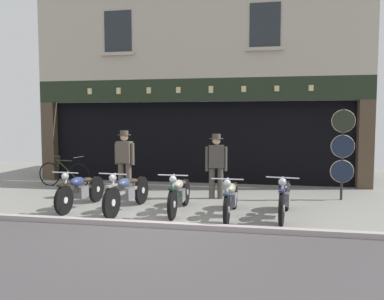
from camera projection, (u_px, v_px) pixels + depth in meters
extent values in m
cube|color=gray|center=(195.00, 185.00, 11.95)|extent=(22.52, 10.00, 0.08)
cube|color=#A99D9B|center=(150.00, 226.00, 7.12)|extent=(22.52, 0.16, 0.18)
cube|color=black|center=(206.00, 140.00, 14.11)|extent=(9.68, 4.00, 2.60)
cube|color=#4C3D2D|center=(50.00, 141.00, 12.93)|extent=(0.44, 0.36, 2.60)
cube|color=#4C3D2D|center=(365.00, 144.00, 11.13)|extent=(0.44, 0.36, 2.60)
cube|color=#23282D|center=(198.00, 138.00, 12.38)|extent=(9.26, 0.03, 2.18)
cube|color=black|center=(196.00, 90.00, 11.85)|extent=(10.52, 0.24, 0.70)
cube|color=#DBC684|center=(90.00, 91.00, 12.33)|extent=(0.14, 0.03, 0.19)
cube|color=#DBC684|center=(119.00, 91.00, 12.16)|extent=(0.14, 0.03, 0.20)
cube|color=#DBC684|center=(149.00, 90.00, 11.98)|extent=(0.14, 0.03, 0.19)
cube|color=#DBC684|center=(178.00, 90.00, 11.81)|extent=(0.14, 0.03, 0.18)
cube|color=#DBC684|center=(211.00, 89.00, 11.62)|extent=(0.14, 0.03, 0.21)
cube|color=#DBC684|center=(244.00, 89.00, 11.45)|extent=(0.14, 0.03, 0.18)
cube|color=#DBC684|center=(277.00, 88.00, 11.27)|extent=(0.14, 0.03, 0.17)
cube|color=#DBC684|center=(311.00, 88.00, 11.10)|extent=(0.14, 0.03, 0.17)
cube|color=#B6AB99|center=(196.00, 30.00, 11.78)|extent=(10.52, 0.40, 3.03)
cube|color=#23282D|center=(118.00, 32.00, 12.02)|extent=(0.90, 0.02, 1.30)
cube|color=#B6AB99|center=(118.00, 54.00, 12.03)|extent=(1.10, 0.12, 0.10)
cube|color=#23282D|center=(265.00, 25.00, 11.20)|extent=(0.90, 0.02, 1.30)
cube|color=#B6AB99|center=(265.00, 49.00, 11.22)|extent=(1.10, 0.12, 0.10)
cylinder|color=black|center=(64.00, 200.00, 8.02)|extent=(0.12, 0.63, 0.63)
cylinder|color=silver|center=(64.00, 200.00, 8.02)|extent=(0.11, 0.15, 0.14)
cylinder|color=black|center=(96.00, 189.00, 9.33)|extent=(0.13, 0.63, 0.63)
cylinder|color=silver|center=(96.00, 189.00, 9.33)|extent=(0.12, 0.15, 0.14)
cube|color=black|center=(81.00, 189.00, 8.67)|extent=(0.18, 1.25, 0.07)
cube|color=slate|center=(81.00, 192.00, 8.67)|extent=(0.23, 0.34, 0.26)
ellipsoid|color=navy|center=(77.00, 181.00, 8.50)|extent=(0.26, 0.48, 0.20)
ellipsoid|color=#38281E|center=(87.00, 180.00, 8.89)|extent=(0.22, 0.32, 0.10)
cube|color=black|center=(64.00, 185.00, 8.00)|extent=(0.13, 0.37, 0.04)
sphere|color=silver|center=(65.00, 176.00, 8.04)|extent=(0.15, 0.15, 0.15)
cylinder|color=silver|center=(65.00, 173.00, 8.04)|extent=(0.62, 0.08, 0.02)
cylinder|color=silver|center=(65.00, 186.00, 8.04)|extent=(0.06, 0.29, 0.60)
cylinder|color=black|center=(112.00, 203.00, 7.71)|extent=(0.15, 0.66, 0.66)
cylinder|color=silver|center=(112.00, 203.00, 7.71)|extent=(0.12, 0.16, 0.14)
cylinder|color=black|center=(141.00, 190.00, 9.09)|extent=(0.16, 0.66, 0.66)
cylinder|color=silver|center=(141.00, 190.00, 9.09)|extent=(0.13, 0.16, 0.14)
cube|color=gray|center=(128.00, 191.00, 8.39)|extent=(0.22, 1.33, 0.07)
cube|color=slate|center=(128.00, 194.00, 8.39)|extent=(0.24, 0.34, 0.26)
ellipsoid|color=#324363|center=(124.00, 183.00, 8.21)|extent=(0.27, 0.48, 0.20)
ellipsoid|color=#38281E|center=(133.00, 181.00, 8.62)|extent=(0.23, 0.32, 0.10)
cube|color=gray|center=(111.00, 186.00, 7.68)|extent=(0.14, 0.37, 0.04)
sphere|color=silver|center=(113.00, 178.00, 7.73)|extent=(0.15, 0.15, 0.15)
cylinder|color=silver|center=(113.00, 174.00, 7.72)|extent=(0.62, 0.10, 0.02)
cylinder|color=silver|center=(112.00, 188.00, 7.72)|extent=(0.07, 0.30, 0.60)
cylinder|color=black|center=(172.00, 204.00, 7.64)|extent=(0.07, 0.62, 0.62)
cylinder|color=silver|center=(172.00, 204.00, 7.64)|extent=(0.10, 0.14, 0.14)
cylinder|color=black|center=(186.00, 192.00, 8.94)|extent=(0.08, 0.62, 0.62)
cylinder|color=silver|center=(186.00, 192.00, 8.94)|extent=(0.11, 0.14, 0.14)
cube|color=#123421|center=(180.00, 192.00, 8.28)|extent=(0.08, 1.22, 0.07)
cube|color=slate|center=(180.00, 195.00, 8.28)|extent=(0.20, 0.32, 0.26)
ellipsoid|color=#A79E90|center=(178.00, 184.00, 8.11)|extent=(0.22, 0.46, 0.20)
ellipsoid|color=#38281E|center=(182.00, 182.00, 8.50)|extent=(0.20, 0.30, 0.10)
cube|color=#123421|center=(172.00, 188.00, 7.61)|extent=(0.10, 0.36, 0.04)
sphere|color=silver|center=(173.00, 179.00, 7.66)|extent=(0.15, 0.15, 0.15)
cylinder|color=silver|center=(173.00, 175.00, 7.65)|extent=(0.62, 0.03, 0.02)
cylinder|color=silver|center=(173.00, 190.00, 7.65)|extent=(0.04, 0.26, 0.61)
cylinder|color=black|center=(227.00, 210.00, 7.21)|extent=(0.09, 0.60, 0.60)
cylinder|color=silver|center=(227.00, 210.00, 7.21)|extent=(0.10, 0.14, 0.13)
cylinder|color=black|center=(235.00, 195.00, 8.61)|extent=(0.10, 0.60, 0.60)
cylinder|color=silver|center=(235.00, 195.00, 8.61)|extent=(0.11, 0.14, 0.13)
cube|color=#2A334E|center=(231.00, 196.00, 7.90)|extent=(0.12, 1.33, 0.07)
cube|color=slate|center=(231.00, 200.00, 7.91)|extent=(0.21, 0.33, 0.26)
ellipsoid|color=#A4A584|center=(230.00, 188.00, 7.72)|extent=(0.24, 0.47, 0.20)
ellipsoid|color=#38281E|center=(232.00, 186.00, 8.14)|extent=(0.21, 0.31, 0.10)
cube|color=#2A334E|center=(227.00, 193.00, 7.18)|extent=(0.11, 0.36, 0.04)
sphere|color=silver|center=(227.00, 183.00, 7.23)|extent=(0.15, 0.15, 0.15)
cylinder|color=silver|center=(227.00, 179.00, 7.22)|extent=(0.62, 0.05, 0.02)
cylinder|color=silver|center=(227.00, 194.00, 7.22)|extent=(0.04, 0.24, 0.62)
cylinder|color=black|center=(282.00, 208.00, 7.19)|extent=(0.16, 0.66, 0.66)
cylinder|color=silver|center=(282.00, 208.00, 7.19)|extent=(0.12, 0.16, 0.14)
cylinder|color=black|center=(287.00, 195.00, 8.45)|extent=(0.17, 0.66, 0.66)
cylinder|color=silver|center=(287.00, 195.00, 8.45)|extent=(0.13, 0.16, 0.14)
cube|color=#25284D|center=(285.00, 196.00, 7.81)|extent=(0.24, 1.22, 0.07)
cube|color=slate|center=(285.00, 199.00, 7.82)|extent=(0.24, 0.34, 0.26)
ellipsoid|color=black|center=(284.00, 187.00, 7.65)|extent=(0.28, 0.49, 0.20)
ellipsoid|color=#38281E|center=(286.00, 185.00, 8.03)|extent=(0.24, 0.32, 0.10)
cube|color=#25284D|center=(282.00, 190.00, 7.17)|extent=(0.15, 0.37, 0.04)
sphere|color=silver|center=(282.00, 182.00, 7.21)|extent=(0.15, 0.15, 0.15)
cylinder|color=silver|center=(282.00, 178.00, 7.21)|extent=(0.62, 0.11, 0.02)
cylinder|color=silver|center=(282.00, 193.00, 7.21)|extent=(0.07, 0.28, 0.60)
cylinder|color=brown|center=(129.00, 180.00, 9.84)|extent=(0.15, 0.15, 0.92)
cylinder|color=brown|center=(121.00, 180.00, 9.91)|extent=(0.15, 0.15, 0.92)
cube|color=brown|center=(124.00, 152.00, 9.82)|extent=(0.41, 0.28, 0.56)
cube|color=white|center=(127.00, 149.00, 9.92)|extent=(0.14, 0.04, 0.32)
cube|color=maroon|center=(127.00, 150.00, 9.93)|extent=(0.05, 0.02, 0.29)
cylinder|color=brown|center=(133.00, 154.00, 9.74)|extent=(0.09, 0.09, 0.56)
cylinder|color=brown|center=(117.00, 153.00, 9.90)|extent=(0.09, 0.09, 0.56)
sphere|color=beige|center=(124.00, 137.00, 9.79)|extent=(0.20, 0.20, 0.20)
cylinder|color=#4C4238|center=(124.00, 135.00, 9.78)|extent=(0.34, 0.34, 0.01)
cylinder|color=#4C4238|center=(124.00, 133.00, 9.78)|extent=(0.21, 0.21, 0.11)
cylinder|color=#47423D|center=(220.00, 183.00, 9.73)|extent=(0.15, 0.15, 0.82)
cylinder|color=#47423D|center=(212.00, 183.00, 9.73)|extent=(0.15, 0.15, 0.82)
cube|color=#47423D|center=(216.00, 156.00, 9.67)|extent=(0.41, 0.28, 0.58)
cube|color=silver|center=(216.00, 153.00, 9.78)|extent=(0.14, 0.04, 0.32)
cube|color=maroon|center=(216.00, 154.00, 9.80)|extent=(0.05, 0.02, 0.30)
cylinder|color=#47423D|center=(225.00, 159.00, 9.68)|extent=(0.09, 0.09, 0.62)
cylinder|color=#47423D|center=(207.00, 159.00, 9.68)|extent=(0.09, 0.09, 0.62)
sphere|color=beige|center=(216.00, 141.00, 9.64)|extent=(0.21, 0.21, 0.21)
cylinder|color=#4C4238|center=(216.00, 138.00, 9.64)|extent=(0.35, 0.35, 0.01)
cylinder|color=#4C4238|center=(216.00, 136.00, 9.64)|extent=(0.22, 0.22, 0.11)
cylinder|color=#232328|center=(342.00, 155.00, 9.49)|extent=(0.06, 0.06, 2.29)
cylinder|color=#23281E|center=(344.00, 121.00, 9.41)|extent=(0.55, 0.03, 0.55)
torus|color=beige|center=(343.00, 121.00, 9.42)|extent=(0.58, 0.04, 0.58)
cylinder|color=#192338|center=(343.00, 146.00, 9.45)|extent=(0.55, 0.03, 0.55)
torus|color=beige|center=(343.00, 146.00, 9.47)|extent=(0.58, 0.04, 0.58)
cylinder|color=#192338|center=(342.00, 171.00, 9.50)|extent=(0.55, 0.03, 0.55)
torus|color=beige|center=(342.00, 171.00, 9.52)|extent=(0.58, 0.04, 0.58)
cube|color=silver|center=(132.00, 128.00, 12.60)|extent=(0.80, 0.02, 1.11)
cube|color=#232328|center=(132.00, 114.00, 12.56)|extent=(0.80, 0.01, 0.20)
cube|color=beige|center=(100.00, 130.00, 12.81)|extent=(0.76, 0.02, 0.97)
cube|color=#232328|center=(99.00, 118.00, 12.77)|extent=(0.76, 0.01, 0.20)
torus|color=black|center=(79.00, 176.00, 11.38)|extent=(0.73, 0.12, 0.73)
torus|color=black|center=(49.00, 174.00, 11.70)|extent=(0.73, 0.12, 0.73)
cylinder|color=#23381E|center=(67.00, 169.00, 11.49)|extent=(0.59, 0.10, 0.49)
cylinder|color=#23381E|center=(64.00, 161.00, 11.51)|extent=(0.58, 0.10, 0.03)
cylinder|color=#23381E|center=(58.00, 165.00, 11.57)|extent=(0.12, 0.04, 0.52)
ellipsoid|color=#332319|center=(57.00, 156.00, 11.57)|extent=(0.25, 0.15, 0.06)
cylinder|color=silver|center=(79.00, 157.00, 11.34)|extent=(0.08, 0.50, 0.02)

